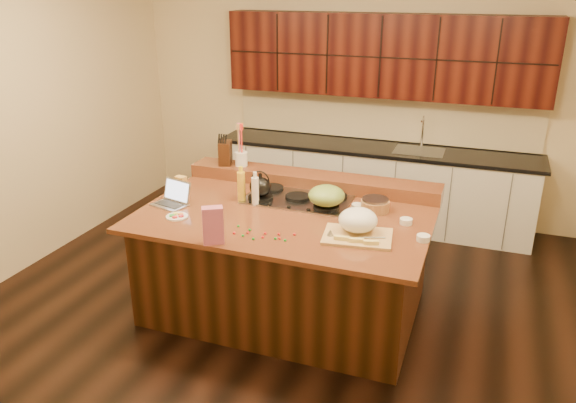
% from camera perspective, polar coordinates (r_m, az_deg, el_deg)
% --- Properties ---
extents(room, '(5.52, 5.02, 2.72)m').
position_cam_1_polar(room, '(4.54, -0.22, 3.90)').
color(room, black).
rests_on(room, ground).
extents(island, '(2.40, 1.60, 0.92)m').
position_cam_1_polar(island, '(4.88, -0.20, -6.07)').
color(island, black).
rests_on(island, ground).
extents(back_ledge, '(2.40, 0.30, 0.12)m').
position_cam_1_polar(back_ledge, '(5.28, 2.42, 2.22)').
color(back_ledge, black).
rests_on(back_ledge, island).
extents(cooktop, '(0.92, 0.52, 0.05)m').
position_cam_1_polar(cooktop, '(4.94, 1.00, 0.30)').
color(cooktop, gray).
rests_on(cooktop, island).
extents(back_counter, '(3.70, 0.66, 2.40)m').
position_cam_1_polar(back_counter, '(6.63, 8.99, 6.01)').
color(back_counter, silver).
rests_on(back_counter, ground).
extents(kettle, '(0.21, 0.21, 0.17)m').
position_cam_1_polar(kettle, '(4.89, -2.82, 1.49)').
color(kettle, black).
rests_on(kettle, cooktop).
extents(green_bowl, '(0.41, 0.41, 0.17)m').
position_cam_1_polar(green_bowl, '(4.70, 3.94, 0.61)').
color(green_bowl, olive).
rests_on(green_bowl, cooktop).
extents(laptop, '(0.34, 0.30, 0.20)m').
position_cam_1_polar(laptop, '(4.94, -11.60, 0.33)').
color(laptop, '#B7B7BC').
rests_on(laptop, island).
extents(oil_bottle, '(0.08, 0.08, 0.27)m').
position_cam_1_polar(oil_bottle, '(4.89, -4.77, 1.48)').
color(oil_bottle, yellow).
rests_on(oil_bottle, island).
extents(vinegar_bottle, '(0.08, 0.08, 0.25)m').
position_cam_1_polar(vinegar_bottle, '(4.81, -3.35, 1.03)').
color(vinegar_bottle, silver).
rests_on(vinegar_bottle, island).
extents(wooden_tray, '(0.55, 0.44, 0.21)m').
position_cam_1_polar(wooden_tray, '(4.28, 7.11, -2.26)').
color(wooden_tray, tan).
rests_on(wooden_tray, island).
extents(ramekin_a, '(0.10, 0.10, 0.04)m').
position_cam_1_polar(ramekin_a, '(4.56, 11.90, -1.98)').
color(ramekin_a, white).
rests_on(ramekin_a, island).
extents(ramekin_b, '(0.12, 0.12, 0.04)m').
position_cam_1_polar(ramekin_b, '(4.30, 13.58, -3.62)').
color(ramekin_b, white).
rests_on(ramekin_b, island).
extents(ramekin_c, '(0.10, 0.10, 0.04)m').
position_cam_1_polar(ramekin_c, '(4.78, 7.06, -0.52)').
color(ramekin_c, white).
rests_on(ramekin_c, island).
extents(strainer_bowl, '(0.28, 0.28, 0.09)m').
position_cam_1_polar(strainer_bowl, '(4.76, 8.82, -0.42)').
color(strainer_bowl, '#996B3F').
rests_on(strainer_bowl, island).
extents(kitchen_timer, '(0.10, 0.10, 0.07)m').
position_cam_1_polar(kitchen_timer, '(4.22, 4.31, -3.30)').
color(kitchen_timer, silver).
rests_on(kitchen_timer, island).
extents(pink_bag, '(0.17, 0.15, 0.28)m').
position_cam_1_polar(pink_bag, '(4.13, -7.63, -2.41)').
color(pink_bag, '#B85676').
rests_on(pink_bag, island).
extents(candy_plate, '(0.24, 0.24, 0.01)m').
position_cam_1_polar(candy_plate, '(4.68, -11.22, -1.50)').
color(candy_plate, white).
rests_on(candy_plate, island).
extents(package_box, '(0.11, 0.08, 0.14)m').
position_cam_1_polar(package_box, '(5.25, -10.82, 1.81)').
color(package_box, gold).
rests_on(package_box, island).
extents(utensil_crock, '(0.13, 0.13, 0.14)m').
position_cam_1_polar(utensil_crock, '(5.49, -4.76, 4.35)').
color(utensil_crock, white).
rests_on(utensil_crock, back_ledge).
extents(knife_block, '(0.16, 0.21, 0.23)m').
position_cam_1_polar(knife_block, '(5.55, -6.39, 4.94)').
color(knife_block, black).
rests_on(knife_block, back_ledge).
extents(gumdrop_0, '(0.02, 0.02, 0.02)m').
position_cam_1_polar(gumdrop_0, '(4.31, -4.11, -3.16)').
color(gumdrop_0, red).
rests_on(gumdrop_0, island).
extents(gumdrop_1, '(0.02, 0.02, 0.02)m').
position_cam_1_polar(gumdrop_1, '(4.20, -1.29, -3.78)').
color(gumdrop_1, '#198C26').
rests_on(gumdrop_1, island).
extents(gumdrop_2, '(0.02, 0.02, 0.02)m').
position_cam_1_polar(gumdrop_2, '(4.20, -0.87, -3.77)').
color(gumdrop_2, red).
rests_on(gumdrop_2, island).
extents(gumdrop_3, '(0.02, 0.02, 0.02)m').
position_cam_1_polar(gumdrop_3, '(4.26, -4.61, -3.47)').
color(gumdrop_3, '#198C26').
rests_on(gumdrop_3, island).
extents(gumdrop_4, '(0.02, 0.02, 0.02)m').
position_cam_1_polar(gumdrop_4, '(4.29, -2.33, -3.25)').
color(gumdrop_4, red).
rests_on(gumdrop_4, island).
extents(gumdrop_5, '(0.02, 0.02, 0.02)m').
position_cam_1_polar(gumdrop_5, '(4.20, -3.55, -3.80)').
color(gumdrop_5, '#198C26').
rests_on(gumdrop_5, island).
extents(gumdrop_6, '(0.02, 0.02, 0.02)m').
position_cam_1_polar(gumdrop_6, '(4.22, -2.58, -3.63)').
color(gumdrop_6, red).
rests_on(gumdrop_6, island).
extents(gumdrop_7, '(0.02, 0.02, 0.02)m').
position_cam_1_polar(gumdrop_7, '(4.35, -3.92, -2.88)').
color(gumdrop_7, '#198C26').
rests_on(gumdrop_7, island).
extents(gumdrop_8, '(0.02, 0.02, 0.02)m').
position_cam_1_polar(gumdrop_8, '(4.26, 0.66, -3.36)').
color(gumdrop_8, red).
rests_on(gumdrop_8, island).
extents(gumdrop_9, '(0.02, 0.02, 0.02)m').
position_cam_1_polar(gumdrop_9, '(4.42, -5.08, -2.50)').
color(gumdrop_9, '#198C26').
rests_on(gumdrop_9, island).
extents(gumdrop_10, '(0.02, 0.02, 0.02)m').
position_cam_1_polar(gumdrop_10, '(4.31, -5.50, -3.21)').
color(gumdrop_10, red).
rests_on(gumdrop_10, island).
extents(gumdrop_11, '(0.02, 0.02, 0.02)m').
position_cam_1_polar(gumdrop_11, '(4.17, -0.30, -3.96)').
color(gumdrop_11, '#198C26').
rests_on(gumdrop_11, island).
extents(gumdrop_12, '(0.02, 0.02, 0.02)m').
position_cam_1_polar(gumdrop_12, '(4.27, -0.95, -3.32)').
color(gumdrop_12, red).
rests_on(gumdrop_12, island).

